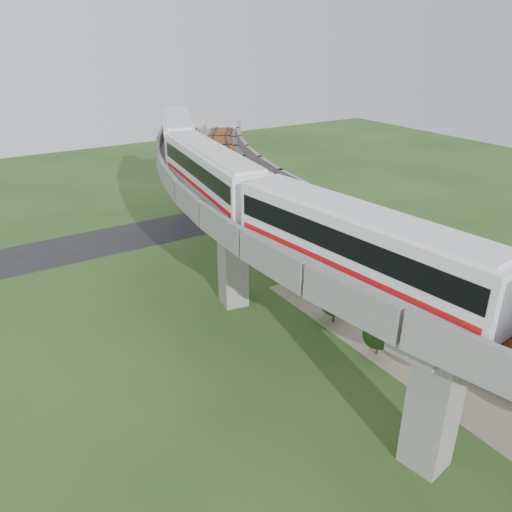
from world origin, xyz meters
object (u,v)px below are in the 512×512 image
object	(u,v)px
car_white	(426,352)
car_red	(510,343)
car_dark	(351,278)
metro_train	(305,198)

from	to	relation	value
car_white	car_red	world-z (taller)	car_red
car_dark	car_red	bearing A→B (deg)	-177.21
metro_train	car_red	distance (m)	19.51
car_white	car_dark	distance (m)	12.24
car_red	car_dark	bearing A→B (deg)	175.75
car_red	car_dark	size ratio (longest dim) A/B	1.11
metro_train	car_white	size ratio (longest dim) A/B	18.83
car_white	car_red	bearing A→B (deg)	-28.72
car_white	car_dark	bearing A→B (deg)	69.13
car_red	car_dark	distance (m)	14.62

